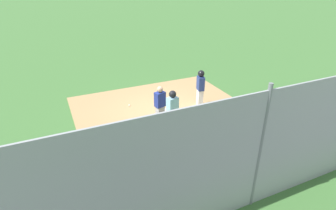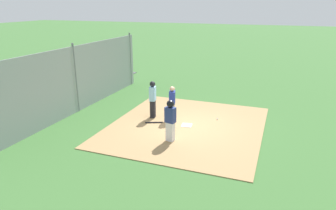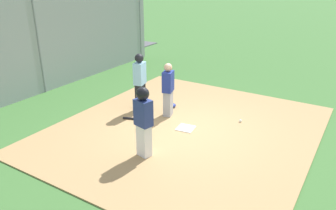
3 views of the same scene
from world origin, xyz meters
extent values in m
plane|color=#3D6B33|center=(0.00, 0.00, 0.00)|extent=(140.00, 140.00, 0.00)
cube|color=#A88456|center=(0.00, 0.00, 0.01)|extent=(7.20, 6.40, 0.03)
cube|color=white|center=(0.00, 0.00, 0.04)|extent=(0.49, 0.49, 0.02)
cube|color=#9E9EA3|center=(-0.50, -0.87, 0.40)|extent=(0.35, 0.29, 0.74)
cube|color=navy|center=(-0.50, -0.87, 1.06)|extent=(0.43, 0.35, 0.59)
sphere|color=tan|center=(-0.50, -0.87, 1.47)|extent=(0.23, 0.23, 0.23)
cube|color=black|center=(-0.42, -1.79, 0.44)|extent=(0.34, 0.28, 0.82)
cube|color=#8CC1E0|center=(-0.42, -1.79, 1.18)|extent=(0.42, 0.33, 0.65)
sphere|color=black|center=(-0.42, -1.79, 1.63)|extent=(0.26, 0.26, 0.26)
cube|color=silver|center=(1.71, -0.13, 0.41)|extent=(0.28, 0.34, 0.76)
cube|color=navy|center=(1.71, -0.13, 1.09)|extent=(0.34, 0.43, 0.60)
sphere|color=tan|center=(1.71, -0.13, 1.51)|extent=(0.24, 0.24, 0.24)
sphere|color=black|center=(1.71, -0.13, 1.53)|extent=(0.29, 0.29, 0.29)
cylinder|color=black|center=(0.25, -1.45, 0.06)|extent=(0.36, 0.75, 0.06)
ellipsoid|color=navy|center=(-1.08, -1.06, 0.09)|extent=(0.24, 0.20, 0.12)
sphere|color=white|center=(-1.16, 1.11, 0.07)|extent=(0.07, 0.07, 0.07)
cube|color=#93999E|center=(0.00, -5.64, 1.60)|extent=(12.00, 0.05, 3.20)
cylinder|color=slate|center=(-5.70, -5.64, 1.68)|extent=(0.10, 0.10, 3.35)
cylinder|color=slate|center=(0.00, -5.64, 1.68)|extent=(0.10, 0.10, 3.35)
cube|color=#235B38|center=(-3.44, -9.65, 0.44)|extent=(4.26, 1.85, 0.64)
cube|color=#1E4E2F|center=(-3.29, -9.65, 1.04)|extent=(2.36, 1.64, 0.56)
cylinder|color=black|center=(-4.83, -10.45, 0.34)|extent=(0.61, 0.20, 0.60)
cylinder|color=black|center=(-4.77, -8.75, 0.34)|extent=(0.61, 0.20, 0.60)
cylinder|color=black|center=(-2.10, -10.54, 0.34)|extent=(0.61, 0.20, 0.60)
cylinder|color=black|center=(-2.04, -8.84, 0.34)|extent=(0.61, 0.20, 0.60)
camera|label=1|loc=(-4.14, -9.56, 5.43)|focal=29.33mm
camera|label=2|loc=(11.92, 3.63, 5.10)|focal=32.76mm
camera|label=3|loc=(7.06, 3.81, 3.98)|focal=35.50mm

